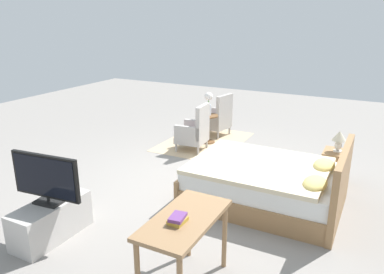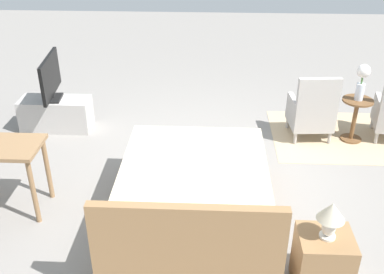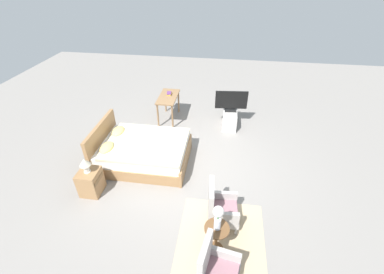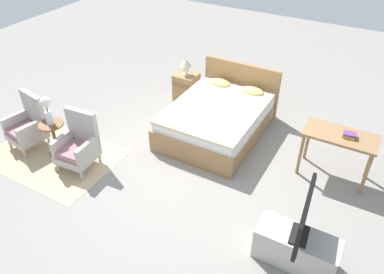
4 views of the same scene
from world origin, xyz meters
name	(u,v)px [view 4 (image 4 of 4)]	position (x,y,z in m)	size (l,w,h in m)	color
ground_plane	(189,165)	(0.00, 0.00, 0.00)	(16.00, 16.00, 0.00)	gray
floor_rug	(54,156)	(-2.07, -0.88, 0.00)	(2.10, 1.50, 0.01)	tan
bed	(219,118)	(-0.01, 1.09, 0.30)	(1.50, 2.07, 0.96)	#997047
armchair_by_window_left	(28,126)	(-2.62, -0.83, 0.38)	(0.63, 0.63, 0.92)	#ADA8A3
armchair_by_window_right	(78,146)	(-1.50, -0.82, 0.38)	(0.58, 0.58, 0.92)	#ADA8A3
side_table	(54,135)	(-2.07, -0.79, 0.37)	(0.40, 0.40, 0.59)	brown
flower_vase	(47,108)	(-2.07, -0.79, 0.88)	(0.17, 0.17, 0.48)	silver
nightstand	(186,87)	(-1.11, 1.84, 0.28)	(0.44, 0.41, 0.55)	#997047
table_lamp	(186,64)	(-1.11, 1.84, 0.77)	(0.22, 0.22, 0.33)	silver
tv_stand	(296,248)	(2.00, -0.93, 0.23)	(0.96, 0.40, 0.45)	#B7B2AD
tv_flatscreen	(304,217)	(2.00, -0.93, 0.77)	(0.23, 0.90, 0.60)	black
vanity_desk	(340,141)	(2.03, 0.89, 0.65)	(1.04, 0.52, 0.77)	#8E6B47
book_stack	(350,135)	(2.14, 0.88, 0.80)	(0.19, 0.15, 0.07)	#B79333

